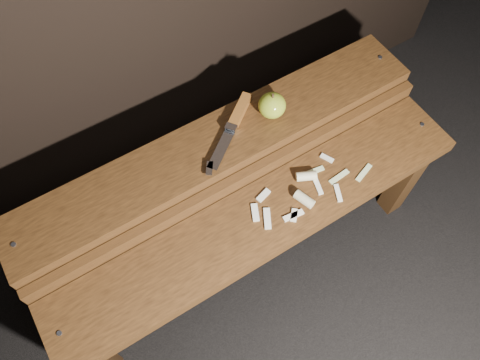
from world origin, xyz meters
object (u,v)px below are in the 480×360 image
apple (272,105)px  knife (235,120)px  bench_front_tier (263,230)px  bench_rear_tier (220,159)px

apple → knife: (-0.10, 0.02, -0.02)m
bench_front_tier → apple: 0.34m
bench_rear_tier → apple: 0.21m
apple → bench_rear_tier: bearing=-178.5°
bench_front_tier → knife: size_ratio=5.09×
bench_rear_tier → knife: 0.12m
bench_rear_tier → knife: bearing=23.0°
bench_front_tier → knife: (0.07, 0.26, 0.16)m
bench_front_tier → bench_rear_tier: bearing=90.0°
apple → bench_front_tier: bearing=-126.4°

